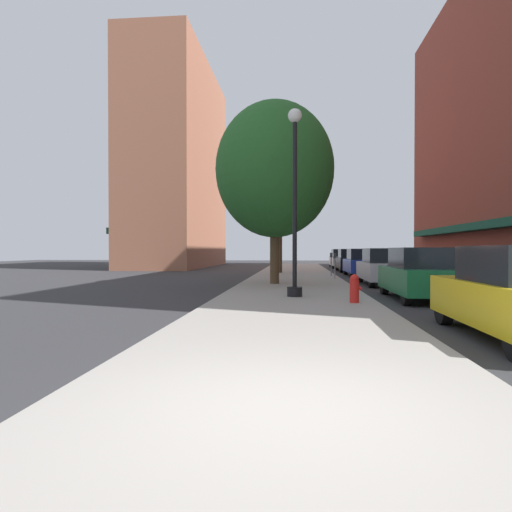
{
  "coord_description": "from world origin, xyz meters",
  "views": [
    {
      "loc": [
        0.09,
        -4.08,
        1.59
      ],
      "look_at": [
        -2.29,
        21.89,
        1.23
      ],
      "focal_mm": 30.97,
      "sensor_mm": 36.0,
      "label": 1
    }
  ],
  "objects_px": {
    "car_black": "(350,261)",
    "car_white": "(341,259)",
    "parking_meter_near": "(331,261)",
    "car_green": "(420,274)",
    "tree_near": "(275,170)",
    "parking_meter_far": "(335,262)",
    "lamppost": "(295,199)",
    "car_blue": "(362,263)",
    "fire_hydrant": "(354,288)",
    "tree_mid": "(279,197)",
    "car_silver": "(383,267)"
  },
  "relations": [
    {
      "from": "tree_near",
      "to": "fire_hydrant",
      "type": "bearing_deg",
      "value": -69.43
    },
    {
      "from": "parking_meter_far",
      "to": "car_white",
      "type": "distance_m",
      "value": 16.45
    },
    {
      "from": "car_blue",
      "to": "car_white",
      "type": "relative_size",
      "value": 1.0
    },
    {
      "from": "tree_near",
      "to": "car_silver",
      "type": "height_order",
      "value": "tree_near"
    },
    {
      "from": "lamppost",
      "to": "tree_mid",
      "type": "distance_m",
      "value": 14.75
    },
    {
      "from": "lamppost",
      "to": "fire_hydrant",
      "type": "bearing_deg",
      "value": -41.96
    },
    {
      "from": "tree_near",
      "to": "parking_meter_far",
      "type": "bearing_deg",
      "value": 49.83
    },
    {
      "from": "parking_meter_near",
      "to": "car_silver",
      "type": "relative_size",
      "value": 0.3
    },
    {
      "from": "fire_hydrant",
      "to": "car_green",
      "type": "distance_m",
      "value": 3.05
    },
    {
      "from": "car_black",
      "to": "car_silver",
      "type": "bearing_deg",
      "value": -91.95
    },
    {
      "from": "lamppost",
      "to": "fire_hydrant",
      "type": "height_order",
      "value": "lamppost"
    },
    {
      "from": "parking_meter_near",
      "to": "tree_mid",
      "type": "xyz_separation_m",
      "value": [
        -3.07,
        3.42,
        4.07
      ]
    },
    {
      "from": "fire_hydrant",
      "to": "car_silver",
      "type": "bearing_deg",
      "value": 73.85
    },
    {
      "from": "parking_meter_far",
      "to": "car_black",
      "type": "relative_size",
      "value": 0.3
    },
    {
      "from": "lamppost",
      "to": "parking_meter_far",
      "type": "xyz_separation_m",
      "value": [
        2.01,
        8.77,
        -2.25
      ]
    },
    {
      "from": "lamppost",
      "to": "car_silver",
      "type": "relative_size",
      "value": 1.37
    },
    {
      "from": "car_silver",
      "to": "car_black",
      "type": "height_order",
      "value": "same"
    },
    {
      "from": "car_blue",
      "to": "fire_hydrant",
      "type": "bearing_deg",
      "value": -96.79
    },
    {
      "from": "car_green",
      "to": "car_black",
      "type": "height_order",
      "value": "same"
    },
    {
      "from": "parking_meter_near",
      "to": "tree_near",
      "type": "height_order",
      "value": "tree_near"
    },
    {
      "from": "parking_meter_near",
      "to": "car_white",
      "type": "bearing_deg",
      "value": 82.03
    },
    {
      "from": "fire_hydrant",
      "to": "car_blue",
      "type": "distance_m",
      "value": 14.62
    },
    {
      "from": "lamppost",
      "to": "car_black",
      "type": "height_order",
      "value": "lamppost"
    },
    {
      "from": "parking_meter_far",
      "to": "parking_meter_near",
      "type": "bearing_deg",
      "value": 90.0
    },
    {
      "from": "lamppost",
      "to": "car_green",
      "type": "bearing_deg",
      "value": 7.09
    },
    {
      "from": "fire_hydrant",
      "to": "car_silver",
      "type": "distance_m",
      "value": 8.26
    },
    {
      "from": "tree_mid",
      "to": "car_silver",
      "type": "height_order",
      "value": "tree_mid"
    },
    {
      "from": "parking_meter_near",
      "to": "car_green",
      "type": "distance_m",
      "value": 10.87
    },
    {
      "from": "parking_meter_far",
      "to": "car_silver",
      "type": "distance_m",
      "value": 3.05
    },
    {
      "from": "car_white",
      "to": "parking_meter_far",
      "type": "bearing_deg",
      "value": -97.3
    },
    {
      "from": "car_blue",
      "to": "car_white",
      "type": "bearing_deg",
      "value": 92.24
    },
    {
      "from": "car_black",
      "to": "car_green",
      "type": "bearing_deg",
      "value": -91.95
    },
    {
      "from": "lamppost",
      "to": "car_blue",
      "type": "relative_size",
      "value": 1.37
    },
    {
      "from": "fire_hydrant",
      "to": "parking_meter_far",
      "type": "height_order",
      "value": "parking_meter_far"
    },
    {
      "from": "car_black",
      "to": "parking_meter_near",
      "type": "bearing_deg",
      "value": -106.55
    },
    {
      "from": "tree_mid",
      "to": "tree_near",
      "type": "bearing_deg",
      "value": -88.96
    },
    {
      "from": "lamppost",
      "to": "parking_meter_far",
      "type": "height_order",
      "value": "lamppost"
    },
    {
      "from": "parking_meter_near",
      "to": "car_white",
      "type": "height_order",
      "value": "car_white"
    },
    {
      "from": "parking_meter_near",
      "to": "parking_meter_far",
      "type": "distance_m",
      "value": 2.41
    },
    {
      "from": "parking_meter_near",
      "to": "parking_meter_far",
      "type": "bearing_deg",
      "value": -90.0
    },
    {
      "from": "lamppost",
      "to": "car_blue",
      "type": "height_order",
      "value": "lamppost"
    },
    {
      "from": "tree_mid",
      "to": "car_blue",
      "type": "distance_m",
      "value": 6.76
    },
    {
      "from": "car_black",
      "to": "car_white",
      "type": "xyz_separation_m",
      "value": [
        0.0,
        6.44,
        0.0
      ]
    },
    {
      "from": "lamppost",
      "to": "fire_hydrant",
      "type": "relative_size",
      "value": 7.47
    },
    {
      "from": "parking_meter_near",
      "to": "fire_hydrant",
      "type": "bearing_deg",
      "value": -91.56
    },
    {
      "from": "parking_meter_near",
      "to": "car_green",
      "type": "height_order",
      "value": "car_green"
    },
    {
      "from": "parking_meter_near",
      "to": "tree_near",
      "type": "bearing_deg",
      "value": -116.4
    },
    {
      "from": "fire_hydrant",
      "to": "car_white",
      "type": "bearing_deg",
      "value": 85.07
    },
    {
      "from": "lamppost",
      "to": "car_black",
      "type": "bearing_deg",
      "value": 78.03
    },
    {
      "from": "tree_mid",
      "to": "lamppost",
      "type": "bearing_deg",
      "value": -85.83
    }
  ]
}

